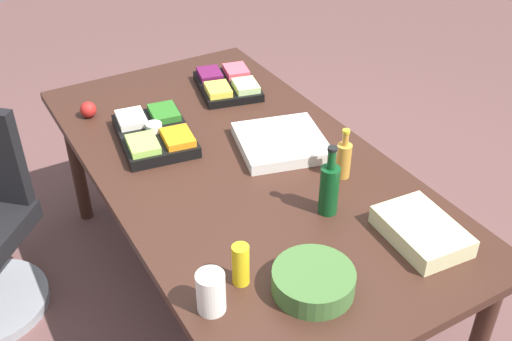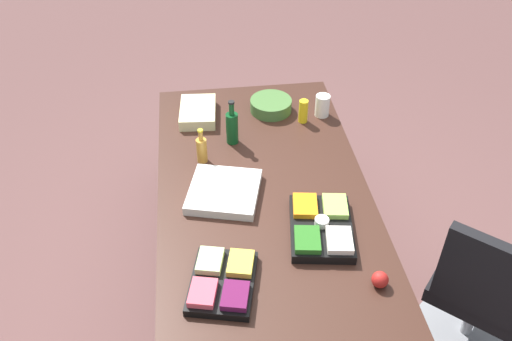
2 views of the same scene
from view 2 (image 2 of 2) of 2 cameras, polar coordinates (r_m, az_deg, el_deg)
name	(u,v)px [view 2 (image 2 of 2)]	position (r m, az deg, el deg)	size (l,w,h in m)	color
ground_plane	(263,281)	(3.48, 0.70, -11.52)	(10.00, 10.00, 0.00)	brown
conference_table	(264,199)	(2.96, 0.80, -3.03)	(2.13, 1.13, 0.77)	#391F17
office_chair	(477,301)	(3.13, 22.19, -12.54)	(0.68, 0.68, 0.96)	gray
mustard_bottle	(303,111)	(3.39, 4.97, 6.21)	(0.06, 0.06, 0.15)	yellow
apple_red	(380,280)	(2.51, 12.86, -11.08)	(0.08, 0.08, 0.08)	#AB1E1A
veggie_tray	(321,226)	(2.69, 6.85, -5.84)	(0.46, 0.36, 0.09)	black
wine_bottle	(232,127)	(3.19, -2.52, 4.60)	(0.08, 0.08, 0.28)	#0E441C
salad_bowl	(271,105)	(3.50, 1.57, 6.85)	(0.26, 0.26, 0.08)	#416932
dressing_bottle	(202,149)	(3.07, -5.71, 2.24)	(0.08, 0.08, 0.22)	gold
mayo_jar	(322,106)	(3.47, 6.97, 6.78)	(0.09, 0.09, 0.14)	white
fruit_platter	(222,281)	(2.46, -3.54, -11.49)	(0.41, 0.36, 0.07)	black
pizza_box	(224,192)	(2.87, -3.37, -2.22)	(0.36, 0.36, 0.05)	silver
sheet_cake	(198,112)	(3.46, -6.11, 6.11)	(0.32, 0.22, 0.07)	beige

